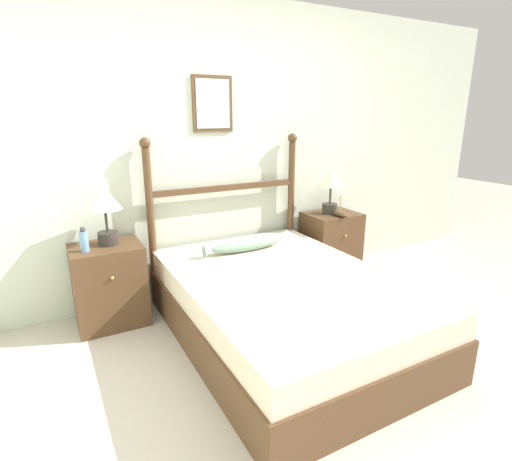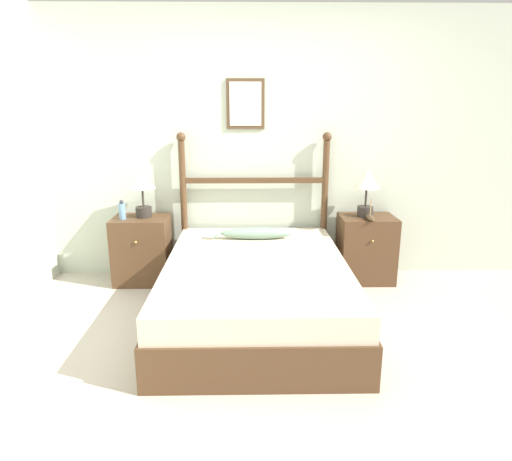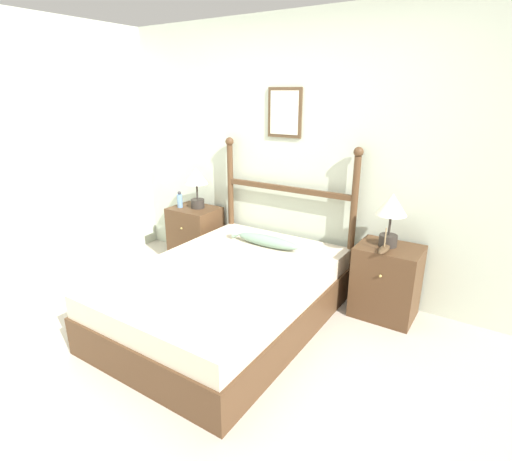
{
  "view_description": "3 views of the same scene",
  "coord_description": "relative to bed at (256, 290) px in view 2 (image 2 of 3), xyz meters",
  "views": [
    {
      "loc": [
        -1.54,
        -1.59,
        1.6
      ],
      "look_at": [
        -0.11,
        1.06,
        0.71
      ],
      "focal_mm": 28.0,
      "sensor_mm": 36.0,
      "label": 1
    },
    {
      "loc": [
        -0.16,
        -2.74,
        1.66
      ],
      "look_at": [
        -0.1,
        1.01,
        0.63
      ],
      "focal_mm": 32.0,
      "sensor_mm": 36.0,
      "label": 2
    },
    {
      "loc": [
        1.73,
        -1.74,
        1.87
      ],
      "look_at": [
        -0.09,
        1.05,
        0.7
      ],
      "focal_mm": 28.0,
      "sensor_mm": 36.0,
      "label": 3
    }
  ],
  "objects": [
    {
      "name": "nightstand_left",
      "position": [
        -1.08,
        0.83,
        0.08
      ],
      "size": [
        0.52,
        0.44,
        0.64
      ],
      "color": "#4C331E",
      "rests_on": "ground_plane"
    },
    {
      "name": "nightstand_right",
      "position": [
        1.08,
        0.83,
        0.08
      ],
      "size": [
        0.52,
        0.44,
        0.64
      ],
      "color": "#4C331E",
      "rests_on": "ground_plane"
    },
    {
      "name": "model_boat",
      "position": [
        1.07,
        0.7,
        0.42
      ],
      "size": [
        0.07,
        0.23,
        0.2
      ],
      "color": "#4C3823",
      "rests_on": "nightstand_right"
    },
    {
      "name": "headboard",
      "position": [
        -0.0,
        0.99,
        0.55
      ],
      "size": [
        1.46,
        0.09,
        1.42
      ],
      "color": "#4C331E",
      "rests_on": "ground_plane"
    },
    {
      "name": "fish_pillow",
      "position": [
        -0.01,
        0.62,
        0.3
      ],
      "size": [
        0.71,
        0.13,
        0.11
      ],
      "color": "gray",
      "rests_on": "bed"
    },
    {
      "name": "table_lamp_left",
      "position": [
        -1.05,
        0.86,
        0.71
      ],
      "size": [
        0.25,
        0.25,
        0.45
      ],
      "color": "#2D2823",
      "rests_on": "nightstand_left"
    },
    {
      "name": "ground_plane",
      "position": [
        0.1,
        -0.63,
        -0.24
      ],
      "size": [
        16.0,
        16.0,
        0.0
      ],
      "primitive_type": "plane",
      "color": "#B7AD9E"
    },
    {
      "name": "wall_back",
      "position": [
        0.1,
        1.1,
        1.04
      ],
      "size": [
        6.4,
        0.08,
        2.55
      ],
      "color": "beige",
      "rests_on": "ground_plane"
    },
    {
      "name": "bed",
      "position": [
        0.0,
        0.0,
        0.0
      ],
      "size": [
        1.44,
        2.04,
        0.49
      ],
      "color": "#4C331E",
      "rests_on": "ground_plane"
    },
    {
      "name": "bottle",
      "position": [
        -1.23,
        0.76,
        0.48
      ],
      "size": [
        0.06,
        0.06,
        0.19
      ],
      "color": "#668CB2",
      "rests_on": "nightstand_left"
    },
    {
      "name": "table_lamp_right",
      "position": [
        1.05,
        0.84,
        0.71
      ],
      "size": [
        0.25,
        0.25,
        0.45
      ],
      "color": "#2D2823",
      "rests_on": "nightstand_right"
    }
  ]
}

